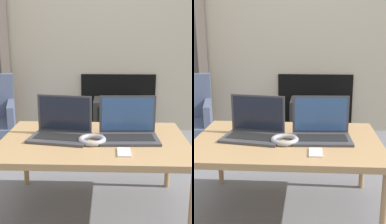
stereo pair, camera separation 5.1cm
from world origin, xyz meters
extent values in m
cube|color=#B7AD99|center=(0.00, 1.94, 1.30)|extent=(7.00, 0.06, 2.60)
cube|color=black|center=(0.19, 1.90, 0.32)|extent=(0.83, 0.03, 0.64)
cube|color=#9E7A51|center=(0.00, 0.20, 0.46)|extent=(1.11, 0.75, 0.04)
cylinder|color=#9E7A51|center=(0.52, -0.13, 0.22)|extent=(0.04, 0.04, 0.44)
cylinder|color=#9E7A51|center=(-0.52, 0.54, 0.22)|extent=(0.04, 0.04, 0.44)
cylinder|color=#9E7A51|center=(0.52, 0.54, 0.22)|extent=(0.04, 0.04, 0.44)
cube|color=#38383D|center=(-0.21, 0.20, 0.48)|extent=(0.38, 0.28, 0.02)
cube|color=black|center=(-0.21, 0.20, 0.49)|extent=(0.31, 0.17, 0.00)
cube|color=#38383D|center=(-0.19, 0.31, 0.61)|extent=(0.34, 0.06, 0.23)
cube|color=black|center=(-0.19, 0.30, 0.61)|extent=(0.32, 0.06, 0.21)
cube|color=#38383D|center=(0.21, 0.20, 0.48)|extent=(0.36, 0.24, 0.02)
cube|color=black|center=(0.21, 0.20, 0.49)|extent=(0.30, 0.14, 0.00)
cube|color=#38383D|center=(0.20, 0.31, 0.61)|extent=(0.35, 0.02, 0.23)
cube|color=#2D4C7F|center=(0.20, 0.30, 0.61)|extent=(0.32, 0.02, 0.21)
torus|color=gray|center=(-0.01, 0.15, 0.49)|extent=(0.16, 0.16, 0.03)
cube|color=silver|center=(0.17, -0.01, 0.48)|extent=(0.07, 0.13, 0.01)
cube|color=black|center=(0.19, 1.70, 0.20)|extent=(0.53, 0.37, 0.40)
cube|color=black|center=(0.19, 1.52, 0.20)|extent=(0.43, 0.01, 0.31)
cube|color=#47516B|center=(-0.87, 1.37, 0.33)|extent=(0.19, 0.49, 0.20)
cylinder|color=#4C3828|center=(-0.88, 1.07, 0.08)|extent=(0.04, 0.04, 0.15)
cylinder|color=#4C3828|center=(-0.88, 1.52, 0.08)|extent=(0.04, 0.04, 0.15)
camera|label=1|loc=(0.08, -1.56, 1.10)|focal=50.00mm
camera|label=2|loc=(0.13, -1.56, 1.10)|focal=50.00mm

